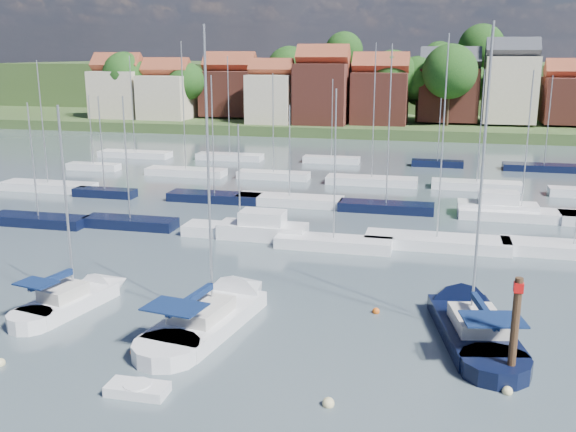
# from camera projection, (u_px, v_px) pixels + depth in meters

# --- Properties ---
(ground) EXTENTS (260.00, 260.00, 0.00)m
(ground) POSITION_uv_depth(u_px,v_px,m) (360.00, 191.00, 68.89)
(ground) COLOR #404F57
(ground) RESTS_ON ground
(sailboat_left) EXTENTS (4.28, 9.49, 12.61)m
(sailboat_left) POSITION_uv_depth(u_px,v_px,m) (80.00, 298.00, 37.70)
(sailboat_left) COLOR white
(sailboat_left) RESTS_ON ground
(sailboat_centre) EXTENTS (5.33, 13.05, 17.17)m
(sailboat_centre) POSITION_uv_depth(u_px,v_px,m) (222.00, 310.00, 36.02)
(sailboat_centre) COLOR white
(sailboat_centre) RESTS_ON ground
(sailboat_navy) EXTENTS (5.79, 12.88, 17.23)m
(sailboat_navy) POSITION_uv_depth(u_px,v_px,m) (466.00, 319.00, 34.81)
(sailboat_navy) COLOR black
(sailboat_navy) RESTS_ON ground
(tender) EXTENTS (2.68, 1.27, 0.58)m
(tender) POSITION_uv_depth(u_px,v_px,m) (137.00, 389.00, 27.75)
(tender) COLOR white
(tender) RESTS_ON ground
(timber_piling) EXTENTS (0.40, 0.40, 7.21)m
(timber_piling) POSITION_uv_depth(u_px,v_px,m) (513.00, 350.00, 28.43)
(timber_piling) COLOR #4C331E
(timber_piling) RESTS_ON ground
(buoy_b) EXTENTS (0.47, 0.47, 0.47)m
(buoy_b) POSITION_uv_depth(u_px,v_px,m) (1.00, 365.00, 30.38)
(buoy_b) COLOR beige
(buoy_b) RESTS_ON ground
(buoy_c) EXTENTS (0.47, 0.47, 0.47)m
(buoy_c) POSITION_uv_depth(u_px,v_px,m) (135.00, 353.00, 31.55)
(buoy_c) COLOR #D85914
(buoy_c) RESTS_ON ground
(buoy_d) EXTENTS (0.52, 0.52, 0.52)m
(buoy_d) POSITION_uv_depth(u_px,v_px,m) (328.00, 406.00, 26.88)
(buoy_d) COLOR beige
(buoy_d) RESTS_ON ground
(buoy_e) EXTENTS (0.42, 0.42, 0.42)m
(buoy_e) POSITION_uv_depth(u_px,v_px,m) (376.00, 313.00, 36.48)
(buoy_e) COLOR #D85914
(buoy_e) RESTS_ON ground
(buoy_f) EXTENTS (0.46, 0.46, 0.46)m
(buoy_f) POSITION_uv_depth(u_px,v_px,m) (507.00, 393.00, 27.84)
(buoy_f) COLOR beige
(buoy_f) RESTS_ON ground
(marina_field) EXTENTS (79.62, 41.41, 15.93)m
(marina_field) POSITION_uv_depth(u_px,v_px,m) (373.00, 197.00, 63.78)
(marina_field) COLOR white
(marina_field) RESTS_ON ground
(far_shore_town) EXTENTS (212.46, 90.00, 22.27)m
(far_shore_town) POSITION_uv_depth(u_px,v_px,m) (418.00, 95.00, 154.64)
(far_shore_town) COLOR #3C562B
(far_shore_town) RESTS_ON ground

